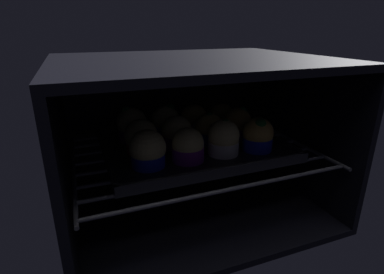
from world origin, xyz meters
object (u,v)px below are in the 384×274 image
muffin_row1_col3 (237,124)px  muffin_row2_col1 (166,122)px  muffin_row1_col2 (209,130)px  muffin_row0_col0 (148,150)px  muffin_row0_col1 (188,146)px  muffin_row1_col1 (177,134)px  muffin_row1_col0 (141,138)px  muffin_row2_col3 (221,118)px  muffin_row0_col3 (258,135)px  muffin_row2_col2 (194,120)px  baking_tray (192,146)px  muffin_row2_col0 (132,125)px  muffin_row0_col2 (224,138)px

muffin_row1_col3 → muffin_row2_col1: bearing=152.4°
muffin_row1_col2 → muffin_row2_col1: 12.02cm
muffin_row0_col0 → muffin_row0_col1: size_ratio=1.07×
muffin_row1_col1 → muffin_row1_col2: (8.16, -0.09, -0.03)cm
muffin_row0_col1 → muffin_row1_col0: (-7.97, 8.42, 0.05)cm
muffin_row0_col0 → muffin_row2_col3: 29.62cm
muffin_row1_col1 → muffin_row1_col3: muffin_row1_col3 is taller
muffin_row0_col3 → muffin_row2_col2: 19.26cm
muffin_row0_col0 → muffin_row0_col1: muffin_row0_col0 is taller
muffin_row1_col1 → muffin_row0_col0: bearing=-138.0°
muffin_row0_col0 → muffin_row2_col1: muffin_row2_col1 is taller
muffin_row0_col0 → muffin_row1_col3: 26.08cm
muffin_row0_col1 → muffin_row2_col1: bearing=89.1°
baking_tray → muffin_row2_col3: (11.99, 8.38, 3.50)cm
muffin_row2_col0 → muffin_row2_col3: (24.69, 0.04, -0.80)cm
muffin_row1_col3 → muffin_row2_col0: 26.23cm
muffin_row1_col0 → muffin_row2_col3: size_ratio=1.07×
muffin_row0_col1 → muffin_row2_col0: size_ratio=0.83×
muffin_row0_col3 → muffin_row2_col3: 17.03cm
muffin_row0_col0 → muffin_row0_col3: 25.24cm
muffin_row0_col0 → muffin_row0_col2: bearing=0.7°
muffin_row1_col0 → muffin_row1_col2: (16.48, -0.32, 0.04)cm
muffin_row1_col0 → muffin_row1_col2: bearing=-1.1°
muffin_row2_col1 → muffin_row0_col1: bearing=-90.9°
muffin_row1_col1 → muffin_row2_col0: muffin_row2_col0 is taller
baking_tray → muffin_row2_col2: (3.87, 8.53, 3.82)cm
muffin_row0_col3 → muffin_row2_col1: 23.77cm
muffin_row2_col2 → muffin_row2_col3: muffin_row2_col2 is taller
muffin_row2_col3 → muffin_row1_col2: bearing=-131.4°
muffin_row2_col3 → muffin_row1_col1: bearing=-151.5°
muffin_row0_col0 → muffin_row0_col1: bearing=-2.0°
muffin_row2_col1 → muffin_row2_col2: muffin_row2_col1 is taller
baking_tray → muffin_row1_col0: (-12.16, 0.02, 3.71)cm
baking_tray → muffin_row0_col2: (4.31, -7.91, 4.12)cm
muffin_row2_col0 → muffin_row2_col2: (16.57, 0.19, -0.48)cm
muffin_row0_col1 → muffin_row2_col1: (0.26, 16.83, 0.41)cm
muffin_row0_col3 → muffin_row2_col3: size_ratio=1.12×
muffin_row1_col0 → muffin_row2_col2: size_ratio=1.00×
muffin_row1_col2 → muffin_row2_col0: bearing=153.0°
muffin_row0_col3 → muffin_row2_col0: size_ratio=0.91×
muffin_row1_col3 → muffin_row0_col3: bearing=-87.0°
muffin_row0_col0 → muffin_row1_col1: bearing=42.0°
muffin_row1_col0 → muffin_row2_col2: bearing=28.0°
muffin_row1_col3 → muffin_row2_col2: muffin_row1_col3 is taller
muffin_row0_col0 → muffin_row1_col3: muffin_row1_col3 is taller
muffin_row2_col1 → muffin_row1_col3: bearing=-27.6°
muffin_row1_col2 → muffin_row0_col0: bearing=-155.3°
muffin_row2_col0 → muffin_row2_col3: 24.70cm
muffin_row2_col0 → muffin_row2_col3: bearing=0.1°
muffin_row1_col1 → muffin_row2_col0: 12.33cm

